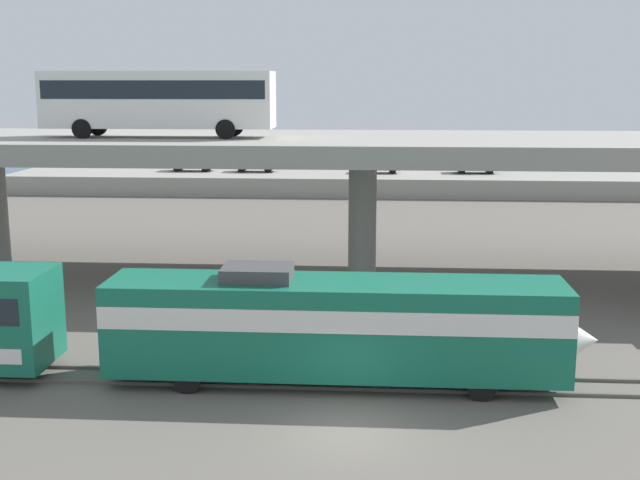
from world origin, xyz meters
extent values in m
plane|color=#605B54|center=(0.00, 0.00, 0.00)|extent=(260.00, 260.00, 0.00)
cube|color=#59544C|center=(0.00, 3.28, 0.06)|extent=(110.00, 0.12, 0.12)
cube|color=#59544C|center=(0.00, 4.72, 0.06)|extent=(110.00, 0.12, 0.12)
cube|color=#14664C|center=(-0.65, 4.00, 2.08)|extent=(15.87, 3.00, 3.20)
cube|color=silver|center=(-0.65, 4.00, 2.66)|extent=(15.87, 3.04, 0.77)
cone|color=silver|center=(7.29, 4.00, 1.76)|extent=(2.16, 2.85, 2.85)
cube|color=black|center=(5.67, 4.00, 2.98)|extent=(2.16, 2.70, 1.02)
cube|color=#3F3F42|center=(-3.35, 4.00, 3.93)|extent=(2.40, 1.80, 0.50)
cylinder|color=black|center=(4.31, 5.35, 0.48)|extent=(0.96, 0.18, 0.96)
cylinder|color=black|center=(4.31, 2.65, 0.48)|extent=(0.96, 0.18, 0.96)
cylinder|color=black|center=(-5.60, 5.35, 0.48)|extent=(0.96, 0.18, 0.96)
cylinder|color=black|center=(-5.60, 2.65, 0.48)|extent=(0.96, 0.18, 0.96)
cube|color=gray|center=(0.00, 20.00, 7.00)|extent=(96.00, 12.56, 1.07)
cylinder|color=gray|center=(0.00, 20.00, 3.24)|extent=(1.50, 1.50, 6.47)
cube|color=silver|center=(-10.65, 19.09, 9.49)|extent=(12.00, 2.55, 2.90)
cube|color=black|center=(-10.65, 19.09, 10.01)|extent=(11.52, 2.59, 0.93)
cube|color=black|center=(-16.60, 19.09, 9.84)|extent=(0.08, 2.30, 1.74)
cylinder|color=black|center=(-14.37, 17.88, 8.04)|extent=(1.00, 0.26, 1.00)
cylinder|color=black|center=(-14.37, 20.30, 8.04)|extent=(1.00, 0.26, 1.00)
cylinder|color=black|center=(-6.93, 17.88, 8.04)|extent=(1.00, 0.26, 1.00)
cylinder|color=black|center=(-6.93, 20.30, 8.04)|extent=(1.00, 0.26, 1.00)
cube|color=gray|center=(0.00, 55.00, 0.88)|extent=(67.97, 11.05, 1.75)
cube|color=black|center=(10.07, 55.16, 2.42)|extent=(4.25, 1.84, 0.70)
cube|color=#1E232B|center=(10.29, 55.16, 3.01)|extent=(1.87, 1.62, 0.48)
cylinder|color=black|center=(8.75, 54.29, 2.07)|extent=(0.64, 0.20, 0.64)
cylinder|color=black|center=(8.75, 56.03, 2.07)|extent=(0.64, 0.20, 0.64)
cylinder|color=black|center=(11.39, 54.29, 2.07)|extent=(0.64, 0.20, 0.64)
cylinder|color=black|center=(11.39, 56.03, 2.07)|extent=(0.64, 0.20, 0.64)
cube|color=#515459|center=(-10.94, 54.94, 2.42)|extent=(4.13, 1.81, 0.70)
cube|color=#1E232B|center=(-10.74, 54.94, 3.01)|extent=(1.82, 1.59, 0.48)
cylinder|color=black|center=(-12.22, 54.08, 2.07)|extent=(0.64, 0.20, 0.64)
cylinder|color=black|center=(-12.22, 55.80, 2.07)|extent=(0.64, 0.20, 0.64)
cylinder|color=black|center=(-9.66, 54.08, 2.07)|extent=(0.64, 0.20, 0.64)
cylinder|color=black|center=(-9.66, 55.80, 2.07)|extent=(0.64, 0.20, 0.64)
cube|color=#9E998C|center=(-17.17, 55.15, 2.42)|extent=(4.49, 1.89, 0.70)
cube|color=#1E232B|center=(-16.94, 55.15, 3.01)|extent=(1.97, 1.66, 0.48)
cylinder|color=black|center=(-18.56, 54.26, 2.07)|extent=(0.64, 0.20, 0.64)
cylinder|color=black|center=(-18.56, 56.05, 2.07)|extent=(0.64, 0.20, 0.64)
cylinder|color=black|center=(-15.78, 54.26, 2.07)|extent=(0.64, 0.20, 0.64)
cylinder|color=black|center=(-15.78, 56.05, 2.07)|extent=(0.64, 0.20, 0.64)
cube|color=#B7B7BC|center=(0.97, 54.63, 2.42)|extent=(4.07, 1.81, 0.70)
cube|color=#1E232B|center=(0.77, 54.63, 3.01)|extent=(1.79, 1.59, 0.48)
cylinder|color=black|center=(2.24, 55.48, 2.07)|extent=(0.64, 0.20, 0.64)
cylinder|color=black|center=(2.24, 53.77, 2.07)|extent=(0.64, 0.20, 0.64)
cylinder|color=black|center=(-0.29, 55.48, 2.07)|extent=(0.64, 0.20, 0.64)
cylinder|color=black|center=(-0.29, 53.77, 2.07)|extent=(0.64, 0.20, 0.64)
cube|color=#2D5170|center=(0.00, 78.00, 0.00)|extent=(140.00, 36.00, 0.01)
camera|label=1|loc=(0.72, -23.32, 10.51)|focal=45.91mm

